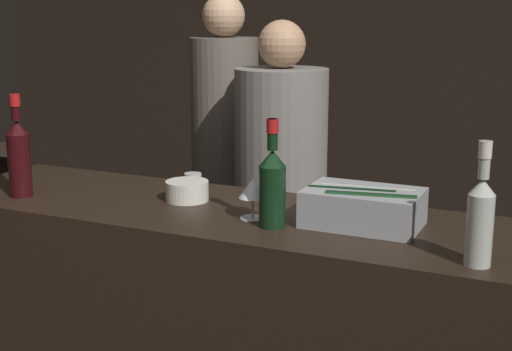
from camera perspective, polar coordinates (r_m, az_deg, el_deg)
wall_back_chalkboard at (r=4.58m, az=12.93°, el=9.03°), size 6.40×0.06×2.80m
ice_bin_with_bottles at (r=2.21m, az=8.58°, el=-2.38°), size 0.35×0.23×0.12m
bowl_white at (r=2.50m, az=-5.53°, el=-1.18°), size 0.15×0.15×0.07m
wine_glass at (r=2.25m, az=-0.27°, el=-1.14°), size 0.09×0.09×0.13m
candle_votive at (r=2.71m, az=-5.07°, el=-0.33°), size 0.07×0.07×0.05m
red_wine_bottle_burgundy at (r=2.16m, az=1.31°, el=-0.67°), size 0.08×0.08×0.33m
red_wine_bottle_tall at (r=2.66m, az=-18.44°, el=1.58°), size 0.08×0.08×0.37m
white_wine_bottle at (r=1.92m, az=17.52°, el=-3.08°), size 0.07×0.07×0.33m
person_in_hoodie at (r=3.64m, az=-2.50°, el=2.01°), size 0.34×0.34×1.78m
person_blond_tee at (r=3.24m, az=1.99°, el=-0.94°), size 0.42×0.42×1.66m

